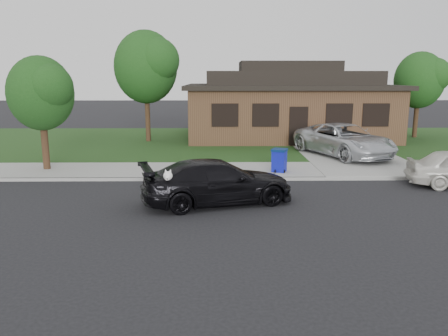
{
  "coord_description": "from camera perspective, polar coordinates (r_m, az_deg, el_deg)",
  "views": [
    {
      "loc": [
        -0.36,
        -12.66,
        3.9
      ],
      "look_at": [
        -0.19,
        0.6,
        1.1
      ],
      "focal_mm": 35.0,
      "sensor_mm": 36.0,
      "label": 1
    }
  ],
  "objects": [
    {
      "name": "tree_0",
      "position": [
        25.85,
        -9.85,
        13.04
      ],
      "size": [
        3.78,
        3.6,
        6.34
      ],
      "color": "#332114",
      "rests_on": "ground"
    },
    {
      "name": "sidewalk",
      "position": [
        18.07,
        0.41,
        -0.34
      ],
      "size": [
        60.0,
        3.0,
        0.12
      ],
      "primitive_type": "cube",
      "color": "gray",
      "rests_on": "ground"
    },
    {
      "name": "house",
      "position": [
        28.05,
        8.28,
        8.19
      ],
      "size": [
        12.6,
        8.6,
        4.65
      ],
      "color": "#422B1C",
      "rests_on": "ground"
    },
    {
      "name": "lawn",
      "position": [
        25.94,
        0.06,
        3.42
      ],
      "size": [
        60.0,
        13.0,
        0.13
      ],
      "primitive_type": "cube",
      "color": "#193814",
      "rests_on": "ground"
    },
    {
      "name": "minivan",
      "position": [
        21.71,
        15.38,
        3.56
      ],
      "size": [
        4.49,
        6.04,
        1.52
      ],
      "primitive_type": "imported",
      "rotation": [
        0.0,
        0.0,
        0.41
      ],
      "color": "silver",
      "rests_on": "driveway"
    },
    {
      "name": "recycling_bin",
      "position": [
        17.67,
        7.23,
        1.03
      ],
      "size": [
        0.73,
        0.73,
        0.93
      ],
      "rotation": [
        0.0,
        0.0,
        -0.41
      ],
      "color": "#0E149C",
      "rests_on": "sidewalk"
    },
    {
      "name": "curb",
      "position": [
        16.61,
        0.52,
        -1.44
      ],
      "size": [
        60.0,
        0.12,
        0.12
      ],
      "primitive_type": "cube",
      "color": "gray",
      "rests_on": "ground"
    },
    {
      "name": "ground",
      "position": [
        13.25,
        0.85,
        -5.19
      ],
      "size": [
        120.0,
        120.0,
        0.0
      ],
      "primitive_type": "plane",
      "color": "black",
      "rests_on": "ground"
    },
    {
      "name": "driveway",
      "position": [
        23.84,
        14.75,
        2.28
      ],
      "size": [
        4.5,
        13.0,
        0.14
      ],
      "primitive_type": "cube",
      "color": "gray",
      "rests_on": "ground"
    },
    {
      "name": "tree_2",
      "position": [
        19.11,
        -22.6,
        9.13
      ],
      "size": [
        2.73,
        2.6,
        4.59
      ],
      "color": "#332114",
      "rests_on": "ground"
    },
    {
      "name": "sedan",
      "position": [
        13.53,
        -0.87,
        -1.81
      ],
      "size": [
        5.07,
        3.18,
        1.37
      ],
      "rotation": [
        0.0,
        0.0,
        1.86
      ],
      "color": "black",
      "rests_on": "ground"
    },
    {
      "name": "tree_1",
      "position": [
        29.8,
        24.48,
        10.52
      ],
      "size": [
        3.15,
        3.0,
        5.25
      ],
      "color": "#332114",
      "rests_on": "ground"
    }
  ]
}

